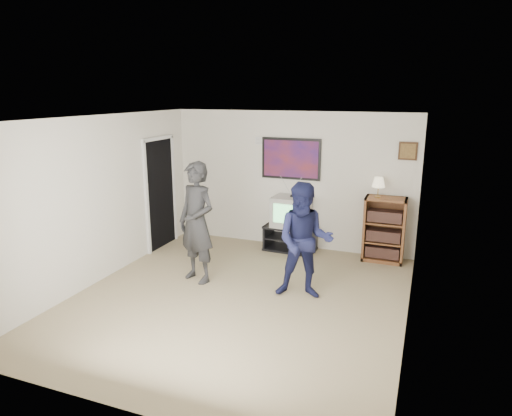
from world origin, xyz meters
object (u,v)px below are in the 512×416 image
Objects in this scene: media_stand at (290,238)px; bookshelf at (384,229)px; crt_television at (291,212)px; person_short at (304,241)px; person_tall at (197,223)px.

media_stand is 1.67m from bookshelf.
bookshelf reaches higher than crt_television.
person_short is (0.74, -1.81, 0.59)m from media_stand.
bookshelf is at bearing 52.74° from person_short.
media_stand is at bearing 82.36° from person_tall.
crt_television is 0.35× the size of person_tall.
crt_television reaches higher than media_stand.
person_tall is at bearing -114.76° from crt_television.
person_short reaches higher than media_stand.
person_tall is at bearing 169.06° from person_short.
media_stand is at bearing -178.26° from bookshelf.
media_stand is at bearing 100.81° from person_short.
person_short reaches higher than bookshelf.
media_stand is 0.85× the size of bookshelf.
person_tall reaches higher than bookshelf.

